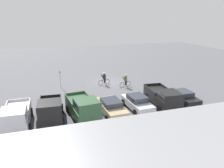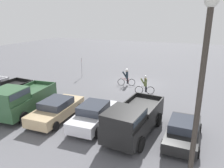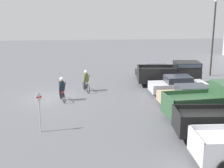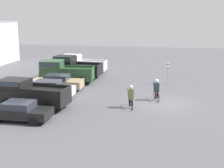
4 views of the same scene
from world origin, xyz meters
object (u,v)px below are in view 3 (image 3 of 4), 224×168
object	(u,v)px
sedan_1	(178,85)
lamppost	(213,32)
pickup_truck_1	(214,101)
sedan_0	(158,72)
pickup_truck_0	(173,73)
cyclist_1	(86,81)
cyclist_0	(62,89)
sedan_2	(192,95)
fire_lane_sign	(39,108)

from	to	relation	value
sedan_1	lamppost	size ratio (longest dim) A/B	0.60
pickup_truck_1	lamppost	bearing A→B (deg)	158.51
sedan_0	pickup_truck_0	size ratio (longest dim) A/B	0.77
cyclist_1	pickup_truck_1	bearing A→B (deg)	47.60
cyclist_0	lamppost	size ratio (longest dim) A/B	0.24
sedan_0	cyclist_0	bearing A→B (deg)	-53.43
sedan_2	lamppost	world-z (taller)	lamppost
sedan_0	fire_lane_sign	world-z (taller)	fire_lane_sign
sedan_1	sedan_2	world-z (taller)	sedan_1
cyclist_0	lamppost	world-z (taller)	lamppost
pickup_truck_0	sedan_1	bearing A→B (deg)	-7.14
sedan_1	pickup_truck_1	bearing A→B (deg)	5.96
sedan_0	lamppost	bearing A→B (deg)	96.33
sedan_2	fire_lane_sign	world-z (taller)	fire_lane_sign
cyclist_0	lamppost	bearing A→B (deg)	116.51
lamppost	cyclist_0	bearing A→B (deg)	-63.49
fire_lane_sign	sedan_0	bearing A→B (deg)	142.11
cyclist_0	fire_lane_sign	world-z (taller)	fire_lane_sign
sedan_0	cyclist_0	world-z (taller)	cyclist_0
pickup_truck_1	fire_lane_sign	xyz separation A→B (m)	(1.12, -10.38, 0.24)
pickup_truck_0	sedan_0	bearing A→B (deg)	-168.07
sedan_2	cyclist_0	xyz separation A→B (m)	(-1.92, -9.17, 0.20)
lamppost	pickup_truck_0	bearing A→B (deg)	-54.75
sedan_1	sedan_0	bearing A→B (deg)	-177.43
sedan_0	sedan_1	size ratio (longest dim) A/B	0.94
cyclist_1	fire_lane_sign	world-z (taller)	fire_lane_sign
sedan_0	sedan_2	xyz separation A→B (m)	(8.40, 0.44, 0.07)
sedan_1	sedan_2	xyz separation A→B (m)	(2.80, 0.19, -0.03)
fire_lane_sign	lamppost	distance (m)	19.99
sedan_0	sedan_2	size ratio (longest dim) A/B	0.89
sedan_1	lamppost	bearing A→B (deg)	139.98
sedan_1	pickup_truck_1	size ratio (longest dim) A/B	0.83
pickup_truck_1	cyclist_1	size ratio (longest dim) A/B	3.02
sedan_2	cyclist_0	size ratio (longest dim) A/B	2.62
pickup_truck_0	sedan_1	distance (m)	2.81
sedan_2	fire_lane_sign	xyz separation A→B (m)	(3.88, -9.99, 0.70)
pickup_truck_1	lamppost	distance (m)	13.02
sedan_1	pickup_truck_0	bearing A→B (deg)	172.86
pickup_truck_0	cyclist_0	distance (m)	10.02
pickup_truck_0	fire_lane_sign	xyz separation A→B (m)	(9.44, -10.15, 0.31)
pickup_truck_1	cyclist_1	bearing A→B (deg)	-132.40
sedan_1	lamppost	distance (m)	8.85
cyclist_0	fire_lane_sign	xyz separation A→B (m)	(5.80, -0.82, 0.50)
sedan_2	pickup_truck_1	distance (m)	2.82
sedan_1	sedan_2	distance (m)	2.81
sedan_2	fire_lane_sign	distance (m)	10.74
pickup_truck_1	lamppost	world-z (taller)	lamppost
sedan_0	cyclist_1	world-z (taller)	cyclist_1
sedan_1	sedan_2	bearing A→B (deg)	3.85
cyclist_1	sedan_1	bearing A→B (deg)	77.92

